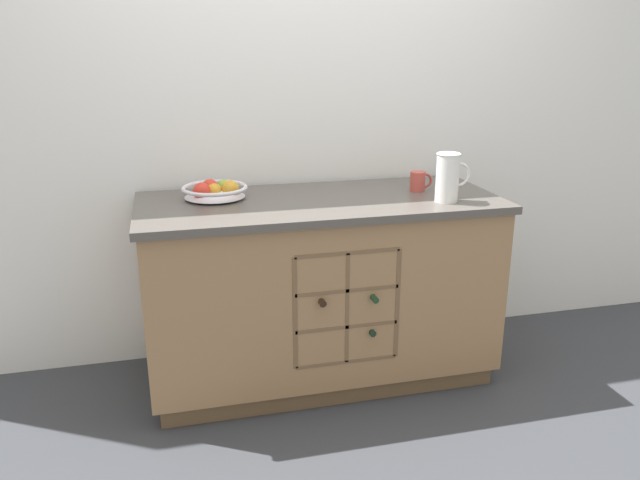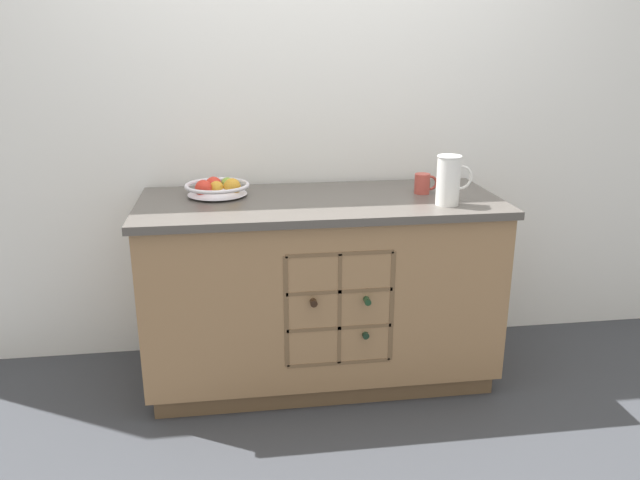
{
  "view_description": "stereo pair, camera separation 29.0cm",
  "coord_description": "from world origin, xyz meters",
  "views": [
    {
      "loc": [
        -0.67,
        -2.68,
        1.58
      ],
      "look_at": [
        0.0,
        0.0,
        0.7
      ],
      "focal_mm": 35.0,
      "sensor_mm": 36.0,
      "label": 1
    },
    {
      "loc": [
        -0.38,
        -2.74,
        1.58
      ],
      "look_at": [
        0.0,
        0.0,
        0.7
      ],
      "focal_mm": 35.0,
      "sensor_mm": 36.0,
      "label": 2
    }
  ],
  "objects": [
    {
      "name": "kitchen_island",
      "position": [
        0.0,
        -0.0,
        0.45
      ],
      "size": [
        1.65,
        0.72,
        0.89
      ],
      "color": "brown",
      "rests_on": "ground_plane"
    },
    {
      "name": "ground_plane",
      "position": [
        0.0,
        0.0,
        0.0
      ],
      "size": [
        14.0,
        14.0,
        0.0
      ],
      "primitive_type": "plane",
      "color": "#383A3F"
    },
    {
      "name": "back_wall",
      "position": [
        0.0,
        0.4,
        1.27
      ],
      "size": [
        4.4,
        0.06,
        2.55
      ],
      "primitive_type": "cube",
      "color": "white",
      "rests_on": "ground_plane"
    },
    {
      "name": "fruit_bowl",
      "position": [
        -0.46,
        0.12,
        0.93
      ],
      "size": [
        0.3,
        0.3,
        0.09
      ],
      "color": "silver",
      "rests_on": "kitchen_island"
    },
    {
      "name": "white_pitcher",
      "position": [
        0.54,
        -0.18,
        1.01
      ],
      "size": [
        0.16,
        0.11,
        0.22
      ],
      "color": "white",
      "rests_on": "kitchen_island"
    },
    {
      "name": "ceramic_mug",
      "position": [
        0.5,
        0.04,
        0.94
      ],
      "size": [
        0.11,
        0.07,
        0.09
      ],
      "color": "#B7473D",
      "rests_on": "kitchen_island"
    }
  ]
}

